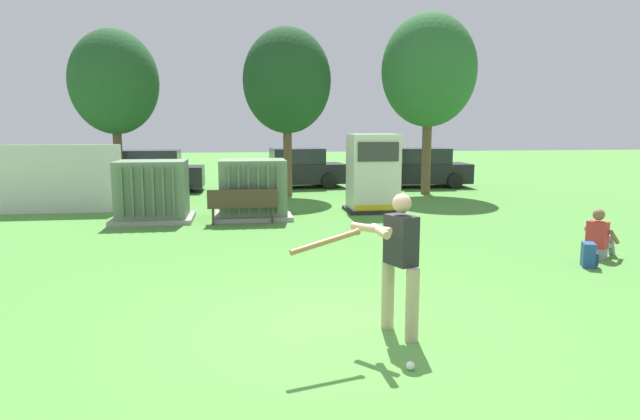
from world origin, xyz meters
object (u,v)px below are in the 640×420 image
Objects in this scene: sports_ball at (410,366)px; backpack at (589,255)px; generator_enclosure at (373,173)px; park_bench at (243,203)px; parked_car_left_of_center at (149,172)px; transformer_west at (153,192)px; parked_car_right_of_center at (294,169)px; parked_car_rightmost at (419,169)px; parked_car_leftmost at (17,173)px; batter at (397,257)px; seated_spectator at (599,238)px; transformer_mid_west at (253,190)px.

backpack is at bearing 39.08° from sports_ball.
generator_enclosure is 4.21m from park_bench.
transformer_west is at bearing -80.49° from parked_car_left_of_center.
parked_car_rightmost is at bearing -5.77° from parked_car_right_of_center.
parked_car_leftmost is 1.04× the size of parked_car_left_of_center.
park_bench is 8.31m from batter.
transformer_west and parked_car_left_of_center have the same top height.
sports_ball is 0.02× the size of parked_car_right_of_center.
transformer_west is 2.18× the size of seated_spectator.
parked_car_leftmost is (-8.71, 7.11, -0.04)m from transformer_mid_west.
parked_car_left_of_center is at bearing -178.94° from parked_car_rightmost.
parked_car_left_of_center is 5.77m from parked_car_right_of_center.
seated_spectator is at bearing -70.67° from parked_car_right_of_center.
park_bench is 9.23m from sports_ball.
seated_spectator is (6.82, -4.76, -0.16)m from park_bench.
generator_enclosure reaches higher than sports_ball.
parked_car_leftmost is 4.91m from parked_car_left_of_center.
transformer_mid_west is 9.97m from parked_car_rightmost.
seated_spectator is at bearing 39.91° from sports_ball.
transformer_west is at bearing 114.98° from batter.
seated_spectator is at bearing -40.85° from transformer_mid_west.
parked_car_rightmost is (7.12, 6.99, -0.04)m from transformer_mid_west.
batter is 3.95× the size of backpack.
backpack is (4.51, 3.66, 0.17)m from sports_ball.
seated_spectator is 0.22× the size of parked_car_right_of_center.
batter is at bearing -109.40° from parked_car_rightmost.
park_bench is 20.10× the size of sports_ball.
backpack is at bearing -71.66° from generator_enclosure.
generator_enclosure is at bearing 115.04° from seated_spectator.
park_bench is 1.04× the size of batter.
parked_car_left_of_center is (-9.70, 13.08, 0.54)m from backpack.
transformer_west is 2.67m from transformer_mid_west.
seated_spectator is at bearing -39.92° from parked_car_leftmost.
parked_car_right_of_center and parked_car_rightmost have the same top height.
transformer_west is 6.95m from parked_car_left_of_center.
transformer_mid_west is 9.11m from batter.
batter reaches higher than park_bench.
transformer_mid_west reaches higher than sports_ball.
parked_car_right_of_center is at bearing 75.75° from transformer_mid_west.
park_bench is at bearing -157.85° from generator_enclosure.
transformer_mid_west is 7.79m from parked_car_left_of_center.
transformer_mid_west reaches higher than backpack.
sports_ball is (-0.11, -0.96, -0.93)m from batter.
seated_spectator is 0.23× the size of parked_car_rightmost.
park_bench is 8.21m from backpack.
parked_car_leftmost is (-10.20, 16.10, -0.22)m from batter.
parked_car_leftmost and parked_car_rightmost have the same top height.
seated_spectator is 0.23× the size of parked_car_left_of_center.
batter reaches higher than parked_car_right_of_center.
transformer_west is at bearing 112.24° from sports_ball.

